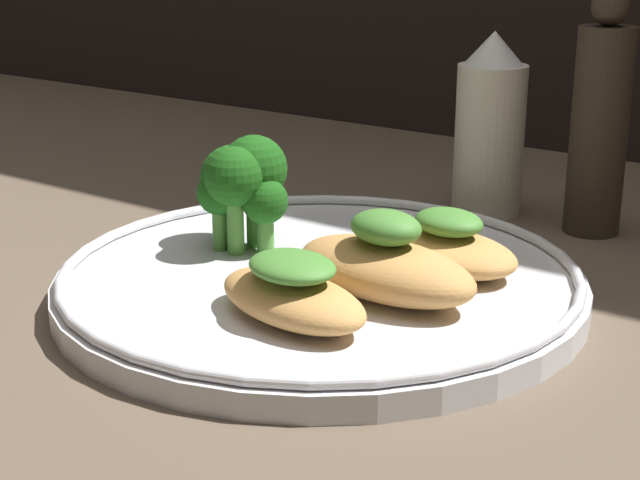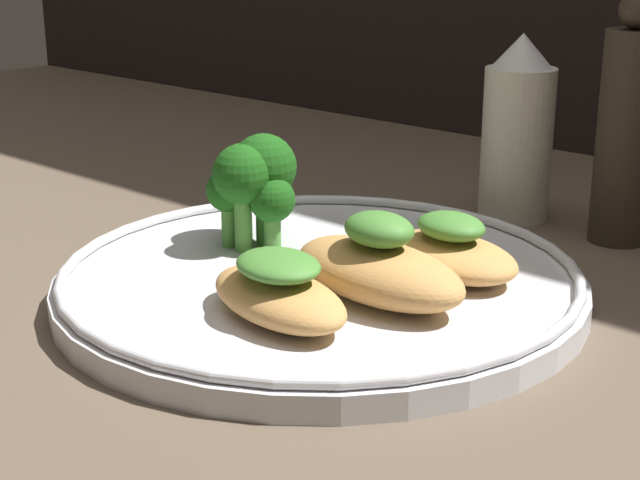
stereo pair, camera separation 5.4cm
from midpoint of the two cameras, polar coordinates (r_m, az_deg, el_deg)
The scene contains 8 objects.
ground_plane at distance 55.31cm, azimuth -2.80°, elevation -3.89°, with size 180.00×180.00×1.00cm, color brown.
plate at distance 54.77cm, azimuth -2.82°, elevation -2.44°, with size 29.54×29.54×2.00cm.
grilled_meat_front at distance 48.06cm, azimuth -4.84°, elevation -3.16°, with size 9.98×6.59×3.44cm.
grilled_meat_middle at distance 50.84cm, azimuth 0.79°, elevation -1.53°, with size 11.36×6.69×4.66cm.
grilled_meat_back at distance 54.98cm, azimuth 4.66°, elevation -0.48°, with size 9.61×7.13×3.53cm.
broccoli_bunch at distance 58.21cm, azimuth -7.31°, elevation 3.36°, with size 6.27×5.99×6.82cm.
sauce_bottle at distance 70.10cm, azimuth 7.56°, elevation 6.48°, with size 4.91×4.91×12.97cm.
pepper_grinder at distance 66.54cm, azimuth 13.75°, elevation 6.56°, with size 3.75×3.75×16.17cm.
Camera 1 is at (29.85, -41.73, 20.33)cm, focal length 55.00 mm.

